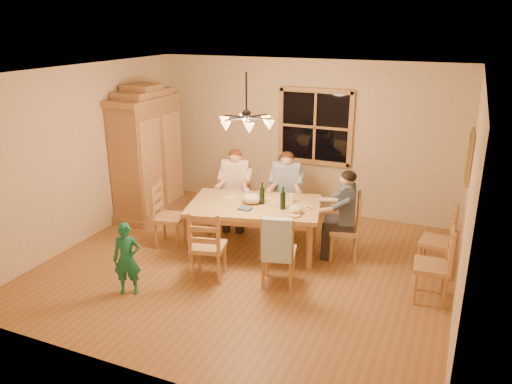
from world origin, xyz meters
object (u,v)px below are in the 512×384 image
at_px(chair_end_left, 170,227).
at_px(wine_bottle_a, 262,193).
at_px(dining_table, 255,210).
at_px(chair_far_right, 286,212).
at_px(chair_near_left, 209,257).
at_px(adult_plaid_man, 286,181).
at_px(chair_spare_front, 430,277).
at_px(chandelier, 246,121).
at_px(adult_woman, 236,179).
at_px(chair_end_right, 344,239).
at_px(child, 127,259).
at_px(chair_near_right, 278,262).
at_px(wine_bottle_b, 283,198).
at_px(adult_slate_man, 346,204).
at_px(chair_far_left, 236,209).
at_px(armoire, 148,157).
at_px(chair_spare_back, 435,252).

height_order(chair_end_left, wine_bottle_a, wine_bottle_a).
height_order(dining_table, chair_end_left, chair_end_left).
relative_size(chair_far_right, chair_near_left, 1.00).
xyz_separation_m(chair_end_left, adult_plaid_man, (1.43, 1.26, 0.54)).
bearing_deg(dining_table, chair_spare_front, -9.02).
xyz_separation_m(chandelier, adult_woman, (-0.76, 1.24, -1.24)).
height_order(chandelier, chair_end_left, chandelier).
distance_m(chair_end_right, child, 3.07).
bearing_deg(chair_end_left, dining_table, 90.00).
xyz_separation_m(chair_near_right, wine_bottle_a, (-0.57, 0.81, 0.62)).
relative_size(chair_far_right, child, 1.04).
xyz_separation_m(wine_bottle_b, chair_spare_front, (2.09, -0.37, -0.62)).
bearing_deg(adult_slate_man, chandelier, 110.02).
height_order(chair_far_left, chair_near_right, same).
bearing_deg(chair_far_right, chair_near_left, 64.80).
bearing_deg(adult_plaid_man, child, 53.66).
xyz_separation_m(dining_table, adult_slate_man, (1.28, 0.31, 0.18)).
relative_size(chair_near_left, wine_bottle_b, 3.00).
height_order(chair_far_right, chair_end_left, same).
bearing_deg(wine_bottle_a, chair_end_left, -165.75).
bearing_deg(wine_bottle_a, armoire, 165.13).
bearing_deg(chair_near_right, armoire, 140.76).
height_order(chair_near_left, chair_spare_back, same).
height_order(chair_near_right, wine_bottle_a, wine_bottle_a).
bearing_deg(wine_bottle_b, adult_slate_man, 22.18).
xyz_separation_m(adult_plaid_man, chair_spare_back, (2.39, -0.59, -0.54)).
distance_m(adult_plaid_man, chair_spare_back, 2.52).
height_order(chandelier, adult_plaid_man, chandelier).
distance_m(chair_near_left, wine_bottle_a, 1.25).
bearing_deg(wine_bottle_a, child, -121.35).
bearing_deg(chair_near_right, chair_spare_front, -2.59).
height_order(chandelier, adult_woman, chandelier).
distance_m(chair_far_right, chair_spare_back, 2.46).
distance_m(chair_end_left, wine_bottle_a, 1.55).
bearing_deg(chair_spare_front, chair_far_right, 55.05).
relative_size(adult_slate_man, chair_spare_front, 0.88).
bearing_deg(wine_bottle_b, chair_far_right, 106.89).
xyz_separation_m(armoire, chair_end_right, (3.61, -0.38, -0.75)).
distance_m(dining_table, adult_woman, 1.03).
height_order(armoire, chair_end_left, armoire).
bearing_deg(chair_near_left, chair_far_left, 90.00).
height_order(armoire, wine_bottle_a, armoire).
bearing_deg(chair_near_left, chair_end_left, 133.26).
height_order(chair_near_right, wine_bottle_b, wine_bottle_b).
xyz_separation_m(wine_bottle_a, chair_spare_front, (2.44, -0.45, -0.62)).
bearing_deg(adult_slate_man, chair_spare_back, -100.42).
relative_size(adult_woman, wine_bottle_b, 2.65).
xyz_separation_m(adult_woman, child, (-0.33, -2.51, -0.36)).
xyz_separation_m(adult_woman, chair_spare_back, (3.21, -0.39, -0.54)).
bearing_deg(child, chair_end_right, 17.77).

